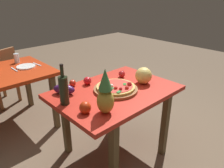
% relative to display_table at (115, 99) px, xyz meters
% --- Properties ---
extents(ground_plane, '(10.00, 10.00, 0.00)m').
position_rel_display_table_xyz_m(ground_plane, '(0.00, 0.00, -0.63)').
color(ground_plane, brown).
extents(display_table, '(1.14, 0.81, 0.73)m').
position_rel_display_table_xyz_m(display_table, '(0.00, 0.00, 0.00)').
color(display_table, brown).
rests_on(display_table, ground_plane).
extents(background_table, '(0.99, 0.87, 0.73)m').
position_rel_display_table_xyz_m(background_table, '(-0.60, 1.21, -0.00)').
color(background_table, brown).
rests_on(background_table, ground_plane).
extents(dining_chair, '(0.52, 0.52, 0.85)m').
position_rel_display_table_xyz_m(dining_chair, '(-0.46, 1.88, -0.15)').
color(dining_chair, brown).
rests_on(dining_chair, ground_plane).
extents(pizza_board, '(0.41, 0.41, 0.02)m').
position_rel_display_table_xyz_m(pizza_board, '(-0.01, -0.01, 0.11)').
color(pizza_board, brown).
rests_on(pizza_board, display_table).
extents(pizza, '(0.36, 0.36, 0.06)m').
position_rel_display_table_xyz_m(pizza, '(-0.01, -0.02, 0.14)').
color(pizza, tan).
rests_on(pizza, pizza_board).
extents(wine_bottle, '(0.08, 0.08, 0.34)m').
position_rel_display_table_xyz_m(wine_bottle, '(-0.48, 0.09, 0.23)').
color(wine_bottle, black).
rests_on(wine_bottle, display_table).
extents(pineapple_left, '(0.13, 0.13, 0.36)m').
position_rel_display_table_xyz_m(pineapple_left, '(-0.33, -0.24, 0.26)').
color(pineapple_left, '#B08F33').
rests_on(pineapple_left, display_table).
extents(melon, '(0.16, 0.16, 0.16)m').
position_rel_display_table_xyz_m(melon, '(0.31, -0.08, 0.18)').
color(melon, '#EBCB67').
rests_on(melon, display_table).
extents(bell_pepper, '(0.09, 0.09, 0.10)m').
position_rel_display_table_xyz_m(bell_pepper, '(-0.45, -0.14, 0.14)').
color(bell_pepper, red).
rests_on(bell_pepper, display_table).
extents(eggplant, '(0.19, 0.22, 0.09)m').
position_rel_display_table_xyz_m(eggplant, '(-0.39, 0.25, 0.14)').
color(eggplant, '#3C164A').
rests_on(eggplant, display_table).
extents(tomato_beside_pepper, '(0.06, 0.06, 0.06)m').
position_rel_display_table_xyz_m(tomato_beside_pepper, '(-0.24, 0.34, 0.13)').
color(tomato_beside_pepper, red).
rests_on(tomato_beside_pepper, display_table).
extents(tomato_at_corner, '(0.07, 0.07, 0.07)m').
position_rel_display_table_xyz_m(tomato_at_corner, '(0.28, 0.18, 0.13)').
color(tomato_at_corner, red).
rests_on(tomato_at_corner, display_table).
extents(tomato_by_bottle, '(0.08, 0.08, 0.08)m').
position_rel_display_table_xyz_m(tomato_by_bottle, '(-0.11, 0.28, 0.14)').
color(tomato_by_bottle, red).
rests_on(tomato_by_bottle, display_table).
extents(drinking_glass_water, '(0.06, 0.06, 0.12)m').
position_rel_display_table_xyz_m(drinking_glass_water, '(-0.35, 1.45, 0.16)').
color(drinking_glass_water, silver).
rests_on(drinking_glass_water, background_table).
extents(dinner_plate, '(0.22, 0.22, 0.02)m').
position_rel_display_table_xyz_m(dinner_plate, '(-0.34, 1.20, 0.11)').
color(dinner_plate, white).
rests_on(dinner_plate, background_table).
extents(fork_utensil, '(0.02, 0.18, 0.01)m').
position_rel_display_table_xyz_m(fork_utensil, '(-0.48, 1.20, 0.10)').
color(fork_utensil, silver).
rests_on(fork_utensil, background_table).
extents(knife_utensil, '(0.03, 0.18, 0.01)m').
position_rel_display_table_xyz_m(knife_utensil, '(-0.20, 1.20, 0.10)').
color(knife_utensil, silver).
rests_on(knife_utensil, background_table).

